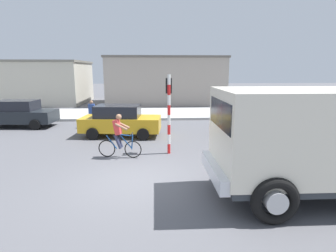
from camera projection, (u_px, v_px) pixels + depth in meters
The scene contains 11 objects.
ground_plane at pixel (136, 180), 8.55m from camera, with size 120.00×120.00×0.00m, color #56565B.
sidewalk_far at pixel (145, 114), 20.92m from camera, with size 80.00×5.00×0.16m, color #ADADA8.
truck_foreground at pixel (317, 137), 7.13m from camera, with size 5.44×2.89×2.90m.
cyclist at pixel (119, 136), 10.63m from camera, with size 1.71×0.55×1.72m.
traffic_light_pole at pixel (169, 103), 10.97m from camera, with size 0.24×0.43×3.20m.
car_red_near at pixel (120, 120), 14.10m from camera, with size 4.15×2.18×1.60m.
car_white_mid at pixel (20, 113), 16.36m from camera, with size 4.11×2.10×1.60m.
car_far_side at pixel (262, 120), 14.35m from camera, with size 4.27×2.53×1.60m.
pedestrian_near_kerb at pixel (92, 114), 16.09m from camera, with size 0.34×0.22×1.62m.
building_corner_left at pixel (37, 82), 27.93m from camera, with size 9.90×7.78×4.23m.
building_mid_block at pixel (165, 80), 27.82m from camera, with size 11.47×6.56×4.62m.
Camera 1 is at (0.55, -8.08, 3.39)m, focal length 29.39 mm.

